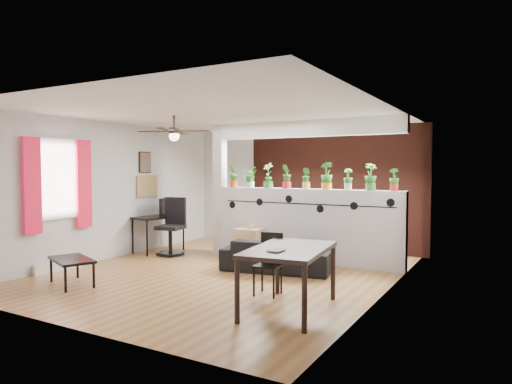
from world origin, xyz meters
name	(u,v)px	position (x,y,z in m)	size (l,w,h in m)	color
room_shell	(225,194)	(0.00, 0.00, 1.30)	(6.30, 7.10, 2.90)	brown
partition_wall	(306,225)	(0.80, 1.50, 0.68)	(3.60, 0.18, 1.35)	#BCBCC1
ceiling_header	(307,129)	(0.80, 1.50, 2.45)	(3.60, 0.18, 0.30)	white
pier_column	(220,189)	(-1.11, 1.50, 1.30)	(0.22, 0.20, 2.60)	#BCBCC1
brick_panel	(334,188)	(0.80, 2.97, 1.30)	(3.90, 0.05, 2.60)	brown
vine_decal	(304,204)	(0.80, 1.40, 1.08)	(3.31, 0.01, 0.30)	black
window_assembly	(58,181)	(-2.56, -1.20, 1.51)	(0.09, 1.30, 1.55)	white
baseboard_heater	(61,265)	(-2.54, -1.20, 0.09)	(0.08, 1.00, 0.18)	silver
corkboard	(147,186)	(-2.58, 0.95, 1.35)	(0.03, 0.60, 0.45)	olive
framed_art	(145,162)	(-2.58, 0.90, 1.85)	(0.03, 0.34, 0.44)	#8C7259
ceiling_fan	(174,133)	(-0.80, -0.30, 2.31)	(1.19, 1.19, 0.43)	black
potted_plant_0	(234,176)	(-0.78, 1.50, 1.58)	(0.25, 0.27, 0.43)	#C54817
potted_plant_1	(251,176)	(-0.39, 1.50, 1.57)	(0.25, 0.23, 0.41)	white
potted_plant_2	(268,175)	(0.01, 1.50, 1.60)	(0.29, 0.25, 0.48)	#328B33
potted_plant_3	(287,176)	(0.41, 1.50, 1.59)	(0.27, 0.29, 0.45)	red
potted_plant_4	(306,178)	(0.80, 1.50, 1.56)	(0.24, 0.23, 0.39)	#E0AD4F
potted_plant_5	(327,175)	(1.20, 1.50, 1.61)	(0.33, 0.33, 0.49)	orange
potted_plant_6	(348,178)	(1.59, 1.50, 1.55)	(0.22, 0.20, 0.37)	silver
potted_plant_7	(371,176)	(1.99, 1.50, 1.59)	(0.31, 0.30, 0.46)	#378731
potted_plant_8	(394,179)	(2.38, 1.50, 1.55)	(0.23, 0.22, 0.38)	red
sofa	(277,256)	(0.68, 0.55, 0.25)	(1.73, 0.68, 0.51)	black
cube_shelf	(249,244)	(-0.21, 1.16, 0.30)	(0.49, 0.43, 0.59)	tan
cup	(252,226)	(-0.16, 1.16, 0.64)	(0.12, 0.12, 0.10)	gray
computer_desk	(158,219)	(-2.25, 0.93, 0.67)	(0.70, 1.10, 0.74)	black
monitor	(163,210)	(-2.25, 1.08, 0.85)	(0.06, 0.36, 0.20)	black
office_chair	(172,230)	(-1.78, 0.80, 0.49)	(0.58, 0.58, 1.12)	black
dining_table	(289,254)	(1.77, -1.27, 0.69)	(1.02, 1.50, 0.77)	black
book	(270,250)	(1.67, -1.57, 0.78)	(0.16, 0.21, 0.02)	gray
folding_chair	(270,258)	(1.22, -0.73, 0.50)	(0.37, 0.37, 0.84)	black
coffee_table	(72,261)	(-1.55, -1.76, 0.35)	(0.96, 0.76, 0.39)	black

